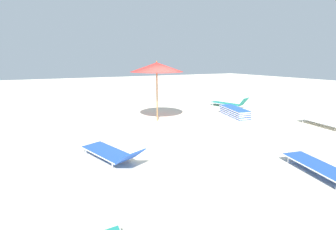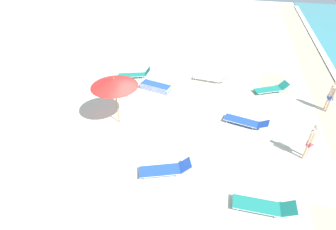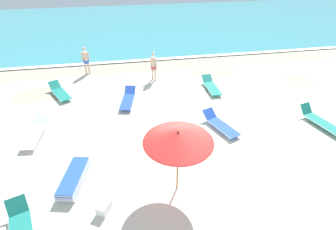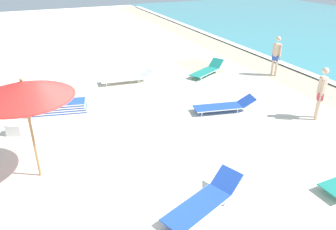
{
  "view_description": "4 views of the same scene",
  "coord_description": "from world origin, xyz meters",
  "px_view_note": "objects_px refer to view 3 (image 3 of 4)",
  "views": [
    {
      "loc": [
        3.23,
        6.96,
        2.51
      ],
      "look_at": [
        0.29,
        1.04,
        0.92
      ],
      "focal_mm": 24.0,
      "sensor_mm": 36.0,
      "label": 1
    },
    {
      "loc": [
        9.05,
        3.35,
        8.05
      ],
      "look_at": [
        -0.31,
        0.95,
        1.07
      ],
      "focal_mm": 28.0,
      "sensor_mm": 36.0,
      "label": 2
    },
    {
      "loc": [
        -1.92,
        -7.68,
        7.16
      ],
      "look_at": [
        -0.25,
        1.67,
        0.86
      ],
      "focal_mm": 28.0,
      "sensor_mm": 36.0,
      "label": 3
    },
    {
      "loc": [
        6.81,
        -1.41,
        4.87
      ],
      "look_at": [
        -0.32,
        1.7,
        1.1
      ],
      "focal_mm": 35.0,
      "sensor_mm": 36.0,
      "label": 4
    }
  ],
  "objects_px": {
    "beach_umbrella": "(178,137)",
    "cooler_box": "(104,207)",
    "sun_lounger_near_water_left": "(128,99)",
    "beachgoer_shoreline_child": "(154,65)",
    "sun_lounger_under_umbrella": "(21,230)",
    "sun_lounger_mid_beach_solo": "(220,124)",
    "beachgoer_wading_adult": "(86,59)",
    "sun_lounger_mid_beach_pair_b": "(35,133)",
    "lounger_stack": "(74,178)",
    "sun_lounger_beside_umbrella": "(321,121)",
    "sun_lounger_mid_beach_pair_a": "(60,92)",
    "sun_lounger_near_water_right": "(211,86)"
  },
  "relations": [
    {
      "from": "beach_umbrella",
      "to": "sun_lounger_near_water_left",
      "type": "xyz_separation_m",
      "value": [
        -1.37,
        6.17,
        -2.06
      ]
    },
    {
      "from": "beach_umbrella",
      "to": "lounger_stack",
      "type": "bearing_deg",
      "value": 165.87
    },
    {
      "from": "lounger_stack",
      "to": "sun_lounger_near_water_right",
      "type": "xyz_separation_m",
      "value": [
        6.97,
        5.94,
        0.0
      ]
    },
    {
      "from": "sun_lounger_beside_umbrella",
      "to": "sun_lounger_mid_beach_solo",
      "type": "distance_m",
      "value": 4.72
    },
    {
      "from": "sun_lounger_mid_beach_pair_a",
      "to": "sun_lounger_mid_beach_pair_b",
      "type": "xyz_separation_m",
      "value": [
        -0.46,
        -3.66,
        -0.01
      ]
    },
    {
      "from": "sun_lounger_mid_beach_solo",
      "to": "sun_lounger_mid_beach_pair_a",
      "type": "xyz_separation_m",
      "value": [
        -7.72,
        4.48,
        0.0
      ]
    },
    {
      "from": "sun_lounger_mid_beach_solo",
      "to": "sun_lounger_mid_beach_pair_b",
      "type": "xyz_separation_m",
      "value": [
        -8.18,
        0.82,
        -0.01
      ]
    },
    {
      "from": "beachgoer_shoreline_child",
      "to": "beach_umbrella",
      "type": "bearing_deg",
      "value": -48.71
    },
    {
      "from": "sun_lounger_mid_beach_solo",
      "to": "sun_lounger_mid_beach_pair_b",
      "type": "relative_size",
      "value": 0.94
    },
    {
      "from": "sun_lounger_under_umbrella",
      "to": "sun_lounger_mid_beach_solo",
      "type": "xyz_separation_m",
      "value": [
        7.46,
        4.03,
        -0.01
      ]
    },
    {
      "from": "sun_lounger_mid_beach_pair_a",
      "to": "beachgoer_wading_adult",
      "type": "distance_m",
      "value": 3.12
    },
    {
      "from": "sun_lounger_near_water_left",
      "to": "beachgoer_shoreline_child",
      "type": "relative_size",
      "value": 1.25
    },
    {
      "from": "sun_lounger_mid_beach_solo",
      "to": "lounger_stack",
      "type": "bearing_deg",
      "value": 178.33
    },
    {
      "from": "lounger_stack",
      "to": "beach_umbrella",
      "type": "bearing_deg",
      "value": -1.41
    },
    {
      "from": "beach_umbrella",
      "to": "sun_lounger_beside_umbrella",
      "type": "relative_size",
      "value": 1.09
    },
    {
      "from": "sun_lounger_near_water_right",
      "to": "sun_lounger_mid_beach_solo",
      "type": "bearing_deg",
      "value": -103.21
    },
    {
      "from": "beach_umbrella",
      "to": "beachgoer_shoreline_child",
      "type": "bearing_deg",
      "value": 87.7
    },
    {
      "from": "sun_lounger_near_water_right",
      "to": "sun_lounger_mid_beach_solo",
      "type": "xyz_separation_m",
      "value": [
        -0.78,
        -3.71,
        0.0
      ]
    },
    {
      "from": "sun_lounger_near_water_left",
      "to": "beachgoer_wading_adult",
      "type": "height_order",
      "value": "beachgoer_wading_adult"
    },
    {
      "from": "lounger_stack",
      "to": "cooler_box",
      "type": "distance_m",
      "value": 1.74
    },
    {
      "from": "beachgoer_wading_adult",
      "to": "sun_lounger_near_water_left",
      "type": "bearing_deg",
      "value": 106.76
    },
    {
      "from": "beach_umbrella",
      "to": "sun_lounger_near_water_left",
      "type": "relative_size",
      "value": 1.15
    },
    {
      "from": "lounger_stack",
      "to": "beachgoer_shoreline_child",
      "type": "xyz_separation_m",
      "value": [
        3.87,
        7.78,
        0.79
      ]
    },
    {
      "from": "sun_lounger_mid_beach_solo",
      "to": "beachgoer_wading_adult",
      "type": "height_order",
      "value": "beachgoer_wading_adult"
    },
    {
      "from": "lounger_stack",
      "to": "sun_lounger_mid_beach_pair_a",
      "type": "distance_m",
      "value": 6.88
    },
    {
      "from": "lounger_stack",
      "to": "sun_lounger_under_umbrella",
      "type": "relative_size",
      "value": 0.91
    },
    {
      "from": "sun_lounger_mid_beach_pair_a",
      "to": "beachgoer_wading_adult",
      "type": "bearing_deg",
      "value": 36.53
    },
    {
      "from": "beachgoer_shoreline_child",
      "to": "sun_lounger_mid_beach_solo",
      "type": "bearing_deg",
      "value": -23.77
    },
    {
      "from": "beach_umbrella",
      "to": "cooler_box",
      "type": "relative_size",
      "value": 4.15
    },
    {
      "from": "sun_lounger_mid_beach_pair_b",
      "to": "beachgoer_wading_adult",
      "type": "height_order",
      "value": "beachgoer_wading_adult"
    },
    {
      "from": "sun_lounger_mid_beach_solo",
      "to": "beachgoer_wading_adult",
      "type": "distance_m",
      "value": 9.68
    },
    {
      "from": "beach_umbrella",
      "to": "sun_lounger_under_umbrella",
      "type": "relative_size",
      "value": 1.16
    },
    {
      "from": "sun_lounger_under_umbrella",
      "to": "sun_lounger_near_water_left",
      "type": "height_order",
      "value": "sun_lounger_under_umbrella"
    },
    {
      "from": "sun_lounger_near_water_right",
      "to": "sun_lounger_mid_beach_solo",
      "type": "distance_m",
      "value": 3.79
    },
    {
      "from": "lounger_stack",
      "to": "sun_lounger_near_water_left",
      "type": "relative_size",
      "value": 0.9
    },
    {
      "from": "sun_lounger_under_umbrella",
      "to": "sun_lounger_near_water_left",
      "type": "relative_size",
      "value": 0.99
    },
    {
      "from": "beach_umbrella",
      "to": "sun_lounger_under_umbrella",
      "type": "bearing_deg",
      "value": -169.2
    },
    {
      "from": "sun_lounger_beside_umbrella",
      "to": "sun_lounger_under_umbrella",
      "type": "bearing_deg",
      "value": -178.86
    },
    {
      "from": "beachgoer_wading_adult",
      "to": "sun_lounger_beside_umbrella",
      "type": "bearing_deg",
      "value": 131.95
    },
    {
      "from": "sun_lounger_near_water_left",
      "to": "beachgoer_wading_adult",
      "type": "relative_size",
      "value": 1.25
    },
    {
      "from": "sun_lounger_mid_beach_pair_a",
      "to": "sun_lounger_mid_beach_pair_b",
      "type": "height_order",
      "value": "sun_lounger_mid_beach_pair_a"
    },
    {
      "from": "sun_lounger_beside_umbrella",
      "to": "sun_lounger_mid_beach_pair_a",
      "type": "height_order",
      "value": "sun_lounger_beside_umbrella"
    },
    {
      "from": "lounger_stack",
      "to": "sun_lounger_near_water_left",
      "type": "height_order",
      "value": "sun_lounger_near_water_left"
    },
    {
      "from": "sun_lounger_near_water_left",
      "to": "beachgoer_shoreline_child",
      "type": "xyz_separation_m",
      "value": [
        1.72,
        2.49,
        0.8
      ]
    },
    {
      "from": "sun_lounger_under_umbrella",
      "to": "sun_lounger_mid_beach_solo",
      "type": "relative_size",
      "value": 1.02
    },
    {
      "from": "sun_lounger_beside_umbrella",
      "to": "beachgoer_shoreline_child",
      "type": "distance_m",
      "value": 9.34
    },
    {
      "from": "sun_lounger_mid_beach_pair_b",
      "to": "cooler_box",
      "type": "distance_m",
      "value": 5.37
    },
    {
      "from": "sun_lounger_mid_beach_solo",
      "to": "cooler_box",
      "type": "xyz_separation_m",
      "value": [
        -5.13,
        -3.61,
        -0.02
      ]
    },
    {
      "from": "beach_umbrella",
      "to": "sun_lounger_near_water_left",
      "type": "distance_m",
      "value": 6.65
    },
    {
      "from": "sun_lounger_near_water_right",
      "to": "sun_lounger_mid_beach_pair_a",
      "type": "xyz_separation_m",
      "value": [
        -8.5,
        0.77,
        0.01
      ]
    }
  ]
}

